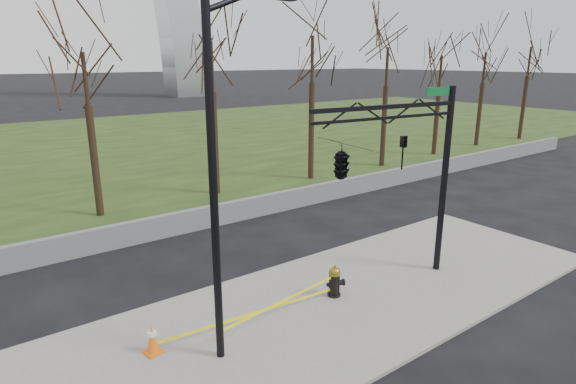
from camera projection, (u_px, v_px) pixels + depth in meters
ground at (340, 303)px, 13.62m from camera, size 500.00×500.00×0.00m
sidewalk at (341, 301)px, 13.61m from camera, size 18.00×6.00×0.10m
grass_strip at (78, 149)px, 36.80m from camera, size 120.00×40.00×0.06m
guardrail at (210, 216)px, 19.68m from camera, size 60.00×0.30×0.90m
tree_row at (266, 106)px, 24.92m from camera, size 57.15×4.00×8.69m
fire_hydrant at (335, 282)px, 13.72m from camera, size 0.59×0.42×0.95m
traffic_cone at (152, 339)px, 11.03m from camera, size 0.44×0.44×0.73m
street_light at (221, 161)px, 9.94m from camera, size 2.39×0.44×8.21m
traffic_signal_mast at (364, 158)px, 12.96m from camera, size 5.07×2.53×6.00m
caution_tape at (266, 308)px, 12.36m from camera, size 5.29×1.03×0.48m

